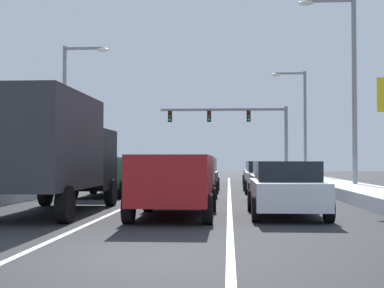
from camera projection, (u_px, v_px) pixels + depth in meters
ground_plane at (190, 196)px, 24.88m from camera, size 120.00×120.00×0.00m
lane_stripe_between_right_lane_and_center_lane at (229, 191)px, 28.81m from camera, size 0.14×44.52×0.01m
lane_stripe_between_center_lane_and_left_lane at (162, 191)px, 29.03m from camera, size 0.14×44.52×0.01m
snow_bank_right_shoulder at (335, 187)px, 28.48m from camera, size 2.19×44.52×0.46m
snow_bank_left_shoulder at (60, 182)px, 29.38m from camera, size 2.19×44.52×0.85m
sedan_white_right_lane_nearest at (286, 189)px, 15.62m from camera, size 2.00×4.50×1.51m
sedan_gray_right_lane_second at (276, 181)px, 21.30m from camera, size 2.00×4.50×1.51m
sedan_silver_right_lane_third at (265, 177)px, 27.41m from camera, size 2.00×4.50×1.51m
sedan_maroon_right_lane_fourth at (260, 173)px, 34.38m from camera, size 2.00×4.50×1.51m
suv_red_center_lane_nearest at (174, 180)px, 15.42m from camera, size 2.16×4.90×1.67m
suv_tan_center_lane_second at (188, 174)px, 21.66m from camera, size 2.16×4.90×1.67m
sedan_navy_center_lane_third at (199, 176)px, 28.36m from camera, size 2.00×4.50×1.51m
suv_charcoal_center_lane_fourth at (200, 169)px, 35.41m from camera, size 2.16×4.90×1.67m
box_truck_left_lane_nearest at (51, 148)px, 16.41m from camera, size 2.53×7.20×3.36m
suv_green_left_lane_second at (106, 173)px, 24.62m from camera, size 2.16×4.90×1.67m
suv_white_left_lane_third at (132, 170)px, 30.66m from camera, size 2.16×4.90×1.67m
suv_gray_left_lane_fourth at (149, 169)px, 37.12m from camera, size 2.16×4.90×1.67m
traffic_light_gantry at (241, 124)px, 49.05m from camera, size 10.94×0.47×6.20m
street_lamp_right_near at (347, 77)px, 26.60m from camera, size 2.66×0.36×9.20m
street_lamp_right_mid at (300, 115)px, 42.74m from camera, size 2.66×0.36×8.26m
street_lamp_left_mid at (71, 103)px, 32.78m from camera, size 2.66×0.36×8.15m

